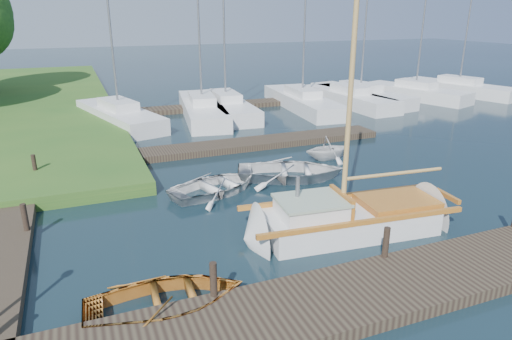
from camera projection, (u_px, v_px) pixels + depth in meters
name	position (u px, v px, depth m)	size (l,w,h in m)	color
ground	(256.00, 203.00, 15.49)	(160.00, 160.00, 0.00)	black
near_dock	(356.00, 296.00, 10.18)	(18.00, 2.20, 0.30)	black
far_dock	(244.00, 144.00, 21.84)	(14.00, 1.60, 0.30)	black
pontoon	(302.00, 100.00, 32.99)	(30.00, 1.60, 0.30)	black
mooring_post_1	(213.00, 279.00, 9.82)	(0.16, 0.16, 0.80)	black
mooring_post_2	(386.00, 242.00, 11.40)	(0.16, 0.16, 0.80)	black
mooring_post_4	(25.00, 217.00, 12.79)	(0.16, 0.16, 0.80)	black
mooring_post_5	(34.00, 165.00, 17.17)	(0.16, 0.16, 0.80)	black
sailboat	(353.00, 220.00, 13.42)	(7.30, 2.60, 9.83)	white
dinghy	(167.00, 295.00, 9.85)	(2.48, 3.47, 0.72)	#934A17
tender_a	(216.00, 183.00, 16.30)	(2.53, 3.54, 0.73)	white
tender_c	(291.00, 168.00, 17.65)	(2.92, 4.10, 0.85)	white
tender_d	(329.00, 147.00, 19.99)	(1.87, 2.17, 1.14)	white
marina_boat_0	(119.00, 114.00, 26.36)	(4.42, 8.75, 10.53)	white
marina_boat_1	(202.00, 108.00, 28.18)	(3.66, 9.71, 11.04)	white
marina_boat_2	(226.00, 105.00, 29.04)	(2.79, 8.85, 11.31)	white
marina_boat_3	(302.00, 100.00, 30.62)	(3.06, 9.91, 11.85)	white
marina_boat_4	(350.00, 97.00, 31.71)	(2.53, 8.67, 9.91)	white
marina_boat_5	(360.00, 94.00, 32.84)	(3.55, 9.10, 10.16)	white
marina_boat_6	(415.00, 92.00, 33.89)	(4.58, 8.27, 10.36)	white
marina_boat_7	(459.00, 87.00, 35.86)	(4.56, 9.02, 11.63)	white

